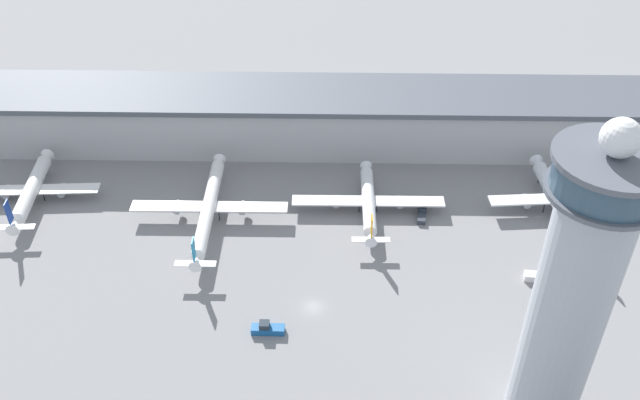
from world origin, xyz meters
name	(u,v)px	position (x,y,z in m)	size (l,w,h in m)	color
ground_plane	(313,307)	(0.00, 0.00, 0.00)	(1000.00, 1000.00, 0.00)	gray
terminal_building	(319,118)	(0.00, 70.00, 8.94)	(256.21, 25.00, 17.69)	#B2B2B7
control_tower	(572,297)	(45.11, -29.31, 34.08)	(18.19, 18.19, 69.07)	#ADB2BC
airplane_gate_alpha	(32,190)	(-78.33, 38.89, 3.85)	(36.43, 35.02, 12.21)	white
airplane_gate_bravo	(209,208)	(-28.45, 31.22, 4.44)	(41.67, 45.81, 12.01)	white
airplane_gate_charlie	(368,201)	(13.95, 35.79, 3.59)	(41.21, 33.86, 10.99)	white
airplane_gate_delta	(556,199)	(64.29, 36.68, 4.48)	(35.80, 37.41, 12.80)	silver
service_truck_catering	(267,329)	(-9.99, -7.83, 1.05)	(7.49, 2.53, 3.02)	black
service_truck_fuel	(422,213)	(28.52, 34.71, 0.84)	(3.41, 8.56, 2.43)	black
service_truck_baggage	(541,277)	(54.97, 10.14, 1.11)	(8.02, 3.43, 3.19)	black
service_truck_water	(570,209)	(68.84, 36.60, 1.10)	(4.47, 6.01, 3.16)	black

